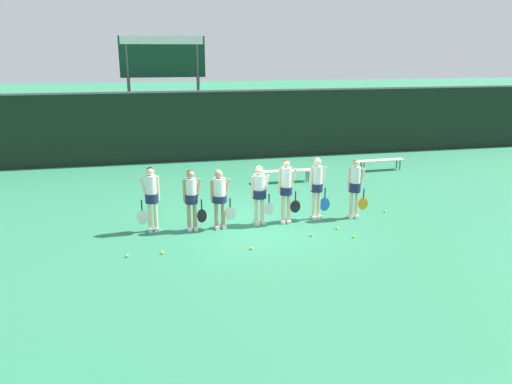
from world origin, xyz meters
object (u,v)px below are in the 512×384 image
object	(u,v)px
bench_courtside	(286,172)
bench_far	(381,161)
scoreboard	(163,65)
player_5	(317,183)
tennis_ball_7	(162,253)
tennis_ball_0	(311,235)
tennis_ball_3	(354,237)
tennis_ball_1	(127,256)
tennis_ball_6	(337,228)
tennis_ball_2	(251,248)
player_2	(220,194)
player_3	(259,190)
player_4	(286,186)
tennis_ball_5	(385,211)
player_6	(355,184)
player_0	(151,194)
player_1	(191,195)
tennis_ball_4	(365,206)

from	to	relation	value
bench_courtside	bench_far	distance (m)	4.33
scoreboard	player_5	world-z (taller)	scoreboard
scoreboard	tennis_ball_7	world-z (taller)	scoreboard
tennis_ball_0	tennis_ball_7	bearing A→B (deg)	-175.02
tennis_ball_3	tennis_ball_7	world-z (taller)	same
bench_courtside	tennis_ball_0	size ratio (longest dim) A/B	30.69
scoreboard	bench_courtside	xyz separation A→B (m)	(3.95, -5.81, -3.66)
tennis_ball_1	tennis_ball_6	size ratio (longest dim) A/B	1.00
player_5	tennis_ball_2	bearing A→B (deg)	-150.39
player_2	tennis_ball_6	xyz separation A→B (m)	(3.04, -0.80, -0.92)
tennis_ball_1	player_3	bearing A→B (deg)	24.35
player_3	player_4	size ratio (longest dim) A/B	0.92
bench_far	tennis_ball_7	distance (m)	11.23
tennis_ball_3	tennis_ball_5	xyz separation A→B (m)	(1.75, 1.76, -0.00)
tennis_ball_0	player_6	bearing A→B (deg)	35.02
bench_far	tennis_ball_1	size ratio (longest dim) A/B	28.44
player_5	tennis_ball_5	world-z (taller)	player_5
player_2	player_5	xyz separation A→B (m)	(2.79, 0.19, 0.09)
player_0	tennis_ball_7	world-z (taller)	player_0
bench_courtside	player_1	xyz separation A→B (m)	(-3.84, -4.33, 0.58)
tennis_ball_2	tennis_ball_3	bearing A→B (deg)	3.87
scoreboard	player_0	size ratio (longest dim) A/B	3.03
tennis_ball_1	tennis_ball_3	world-z (taller)	tennis_ball_1
tennis_ball_2	tennis_ball_7	distance (m)	2.12
player_6	player_3	bearing A→B (deg)	-170.72
tennis_ball_0	tennis_ball_5	size ratio (longest dim) A/B	1.00
tennis_ball_2	tennis_ball_5	size ratio (longest dim) A/B	1.06
player_5	tennis_ball_4	size ratio (longest dim) A/B	25.68
player_3	tennis_ball_0	distance (m)	1.91
player_5	tennis_ball_3	distance (m)	2.01
bench_far	player_3	world-z (taller)	player_3
player_2	tennis_ball_4	xyz separation A→B (m)	(4.63, 0.89, -0.92)
scoreboard	tennis_ball_2	distance (m)	12.59
player_6	tennis_ball_6	bearing A→B (deg)	-124.04
tennis_ball_0	tennis_ball_4	size ratio (longest dim) A/B	0.96
bench_courtside	player_6	world-z (taller)	player_6
player_2	player_4	size ratio (longest dim) A/B	0.90
player_5	tennis_ball_6	bearing A→B (deg)	-85.50
bench_courtside	player_1	distance (m)	5.81
player_2	player_5	distance (m)	2.80
tennis_ball_1	tennis_ball_7	world-z (taller)	tennis_ball_1
bench_courtside	player_0	size ratio (longest dim) A/B	1.17
tennis_ball_3	tennis_ball_2	bearing A→B (deg)	-176.13
scoreboard	tennis_ball_3	world-z (taller)	scoreboard
bench_courtside	tennis_ball_2	bearing A→B (deg)	-111.58
tennis_ball_6	bench_courtside	bearing A→B (deg)	89.32
tennis_ball_5	tennis_ball_7	xyz separation A→B (m)	(-6.58, -1.73, -0.00)
player_1	tennis_ball_1	size ratio (longest dim) A/B	23.88
player_1	tennis_ball_7	distance (m)	1.98
tennis_ball_5	bench_courtside	bearing A→B (deg)	114.45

